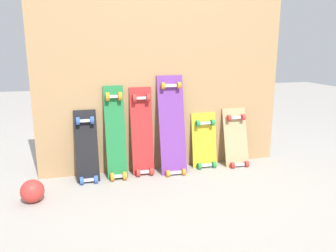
{
  "coord_description": "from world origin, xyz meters",
  "views": [
    {
      "loc": [
        -0.74,
        -2.75,
        1.07
      ],
      "look_at": [
        0.0,
        -0.07,
        0.41
      ],
      "focal_mm": 36.22,
      "sensor_mm": 36.0,
      "label": 1
    }
  ],
  "objects_px": {
    "skateboard_black": "(87,150)",
    "skateboard_yellow": "(205,144)",
    "skateboard_green": "(116,136)",
    "skateboard_red": "(142,135)",
    "rubber_ball": "(32,191)",
    "skateboard_purple": "(172,129)",
    "skateboard_natural": "(236,141)"
  },
  "relations": [
    {
      "from": "skateboard_black",
      "to": "skateboard_yellow",
      "type": "bearing_deg",
      "value": 2.49
    },
    {
      "from": "skateboard_green",
      "to": "skateboard_yellow",
      "type": "bearing_deg",
      "value": 2.73
    },
    {
      "from": "skateboard_black",
      "to": "skateboard_red",
      "type": "distance_m",
      "value": 0.47
    },
    {
      "from": "skateboard_black",
      "to": "rubber_ball",
      "type": "height_order",
      "value": "skateboard_black"
    },
    {
      "from": "skateboard_green",
      "to": "skateboard_purple",
      "type": "height_order",
      "value": "skateboard_purple"
    },
    {
      "from": "skateboard_red",
      "to": "skateboard_yellow",
      "type": "xyz_separation_m",
      "value": [
        0.57,
        0.01,
        -0.13
      ]
    },
    {
      "from": "skateboard_black",
      "to": "skateboard_purple",
      "type": "relative_size",
      "value": 0.71
    },
    {
      "from": "skateboard_natural",
      "to": "skateboard_black",
      "type": "bearing_deg",
      "value": -179.51
    },
    {
      "from": "skateboard_black",
      "to": "skateboard_purple",
      "type": "xyz_separation_m",
      "value": [
        0.72,
        -0.0,
        0.13
      ]
    },
    {
      "from": "skateboard_red",
      "to": "skateboard_yellow",
      "type": "bearing_deg",
      "value": 1.5
    },
    {
      "from": "skateboard_yellow",
      "to": "skateboard_natural",
      "type": "distance_m",
      "value": 0.3
    },
    {
      "from": "skateboard_yellow",
      "to": "rubber_ball",
      "type": "distance_m",
      "value": 1.48
    },
    {
      "from": "skateboard_purple",
      "to": "rubber_ball",
      "type": "bearing_deg",
      "value": -164.04
    },
    {
      "from": "skateboard_green",
      "to": "skateboard_natural",
      "type": "height_order",
      "value": "skateboard_green"
    },
    {
      "from": "skateboard_red",
      "to": "skateboard_yellow",
      "type": "distance_m",
      "value": 0.59
    },
    {
      "from": "skateboard_natural",
      "to": "rubber_ball",
      "type": "height_order",
      "value": "skateboard_natural"
    },
    {
      "from": "skateboard_purple",
      "to": "skateboard_green",
      "type": "bearing_deg",
      "value": 178.74
    },
    {
      "from": "skateboard_black",
      "to": "skateboard_purple",
      "type": "height_order",
      "value": "skateboard_purple"
    },
    {
      "from": "skateboard_yellow",
      "to": "skateboard_natural",
      "type": "xyz_separation_m",
      "value": [
        0.29,
        -0.03,
        0.01
      ]
    },
    {
      "from": "skateboard_purple",
      "to": "skateboard_yellow",
      "type": "height_order",
      "value": "skateboard_purple"
    },
    {
      "from": "skateboard_purple",
      "to": "skateboard_red",
      "type": "bearing_deg",
      "value": 172.45
    },
    {
      "from": "skateboard_green",
      "to": "rubber_ball",
      "type": "xyz_separation_m",
      "value": [
        -0.63,
        -0.33,
        -0.27
      ]
    },
    {
      "from": "skateboard_black",
      "to": "skateboard_green",
      "type": "height_order",
      "value": "skateboard_green"
    },
    {
      "from": "skateboard_natural",
      "to": "skateboard_yellow",
      "type": "bearing_deg",
      "value": 173.52
    },
    {
      "from": "skateboard_black",
      "to": "rubber_ball",
      "type": "relative_size",
      "value": 3.89
    },
    {
      "from": "skateboard_purple",
      "to": "skateboard_natural",
      "type": "height_order",
      "value": "skateboard_purple"
    },
    {
      "from": "rubber_ball",
      "to": "skateboard_green",
      "type": "bearing_deg",
      "value": 27.51
    },
    {
      "from": "skateboard_green",
      "to": "skateboard_black",
      "type": "bearing_deg",
      "value": -178.35
    },
    {
      "from": "skateboard_black",
      "to": "skateboard_natural",
      "type": "xyz_separation_m",
      "value": [
        1.33,
        0.01,
        -0.03
      ]
    },
    {
      "from": "skateboard_yellow",
      "to": "skateboard_green",
      "type": "bearing_deg",
      "value": -177.27
    },
    {
      "from": "skateboard_black",
      "to": "skateboard_yellow",
      "type": "distance_m",
      "value": 1.03
    },
    {
      "from": "skateboard_green",
      "to": "skateboard_red",
      "type": "distance_m",
      "value": 0.23
    }
  ]
}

